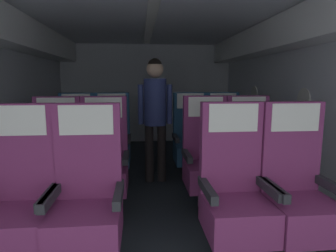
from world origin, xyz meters
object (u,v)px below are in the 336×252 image
Objects in this scene: seat_a_right_window at (235,196)px; seat_c_left_window at (77,145)px; seat_a_left_aisle at (87,203)px; seat_b_right_window at (207,161)px; seat_b_left_window at (57,165)px; seat_c_left_aisle at (112,144)px; seat_a_left_window at (19,205)px; seat_b_left_aisle at (104,164)px; seat_b_right_aisle at (250,160)px; seat_c_right_window at (191,143)px; flight_attendant at (155,108)px; seat_a_right_aisle at (297,195)px; seat_c_right_aisle at (224,142)px.

seat_a_right_window and seat_c_left_window have the same top height.
seat_b_right_window is at bearing 41.73° from seat_a_left_aisle.
seat_a_left_aisle and seat_b_left_window have the same top height.
seat_a_left_aisle is 1.00× the size of seat_a_right_window.
seat_a_left_aisle is 1.81m from seat_c_left_aisle.
seat_b_left_aisle is (0.44, 0.89, 0.00)m from seat_a_left_window.
seat_a_right_window is 1.00× the size of seat_c_left_window.
seat_a_left_window is 1.00× the size of seat_c_left_window.
seat_a_right_window is 1.00× the size of seat_b_right_window.
seat_a_right_window is 1.35m from seat_b_left_aisle.
seat_c_right_window is (-0.45, 0.90, 0.00)m from seat_b_right_aisle.
seat_b_left_window is at bearing 148.60° from seat_a_right_window.
seat_a_left_window is 1.46m from seat_a_right_window.
seat_b_left_window is 1.00m from seat_c_left_aisle.
flight_attendant is (-0.48, 0.81, 0.48)m from seat_b_right_window.
seat_a_left_window is at bearing -121.07° from flight_attendant.
seat_b_right_aisle is at bearing 62.71° from seat_a_right_window.
seat_b_left_aisle is at bearing -138.85° from seat_c_right_window.
seat_a_left_aisle and seat_b_right_window have the same top height.
seat_a_right_aisle is 0.73× the size of flight_attendant.
seat_b_right_aisle is at bearing -31.44° from seat_c_left_aisle.
seat_b_left_aisle and seat_c_right_window have the same top height.
seat_b_right_aisle is at bearing -1.22° from seat_b_right_window.
seat_c_left_aisle is at bearing 179.52° from seat_c_right_aisle.
seat_a_left_window is 2.11m from seat_b_right_aisle.
seat_c_left_window is at bearing 116.87° from seat_b_left_aisle.
seat_a_left_aisle is 1.37m from seat_b_right_window.
seat_c_left_aisle and seat_c_right_window have the same top height.
flight_attendant reaches higher than seat_b_left_aisle.
seat_b_right_aisle is 1.00× the size of seat_c_right_window.
seat_b_left_window is (-0.45, 0.91, 0.00)m from seat_a_left_aisle.
seat_b_right_aisle is 1.00× the size of seat_b_right_window.
seat_c_right_aisle is at bearing -0.53° from seat_c_left_window.
seat_c_right_aisle is (0.45, 1.78, 0.00)m from seat_a_right_window.
seat_b_left_aisle is (0.45, -0.00, 0.00)m from seat_b_left_window.
seat_a_right_window is at bearing -90.52° from seat_b_right_window.
seat_a_right_aisle and seat_b_left_window have the same top height.
seat_c_left_window is at bearing 179.31° from seat_c_left_aisle.
seat_b_right_aisle is 1.33m from flight_attendant.
seat_c_left_aisle is (-1.03, 0.89, 0.00)m from seat_b_right_window.
seat_a_left_aisle is 1.00× the size of seat_b_left_aisle.
seat_a_left_aisle is at bearing -179.04° from seat_a_right_window.
seat_a_left_window and seat_c_right_aisle have the same top height.
seat_a_right_window is at bearing -50.67° from seat_c_left_window.
seat_a_right_aisle is 2.33m from seat_c_left_aisle.
seat_a_right_aisle and seat_c_left_aisle have the same top height.
seat_b_right_window is at bearing -41.00° from seat_c_left_aisle.
seat_c_right_window is (-0.44, 1.80, 0.00)m from seat_a_right_aisle.
seat_c_left_aisle is at bearing 63.60° from seat_b_left_window.
seat_c_left_aisle is at bearing 170.45° from flight_attendant.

